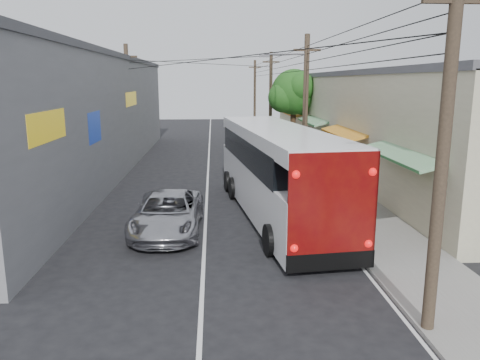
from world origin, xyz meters
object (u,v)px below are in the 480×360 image
(parked_suv, at_px, (274,165))
(pedestrian_far, at_px, (333,160))
(jeepney, at_px, (168,213))
(parked_car_far, at_px, (263,141))
(pedestrian_near, at_px, (318,173))
(parked_car_mid, at_px, (271,149))
(coach_bus, at_px, (276,171))

(parked_suv, xyz_separation_m, pedestrian_far, (3.73, 0.99, 0.09))
(jeepney, distance_m, parked_car_far, 22.86)
(parked_suv, bearing_deg, jeepney, -116.31)
(pedestrian_near, bearing_deg, parked_car_mid, -96.96)
(parked_suv, height_order, pedestrian_near, pedestrian_near)
(jeepney, xyz_separation_m, parked_car_far, (6.00, 22.06, -0.09))
(pedestrian_far, bearing_deg, parked_car_far, -84.97)
(coach_bus, xyz_separation_m, parked_suv, (0.88, 7.42, -1.11))
(coach_bus, bearing_deg, pedestrian_near, 49.89)
(parked_suv, bearing_deg, parked_car_far, 89.44)
(pedestrian_near, bearing_deg, parked_car_far, -98.79)
(pedestrian_near, height_order, pedestrian_far, pedestrian_near)
(coach_bus, bearing_deg, parked_car_far, 78.81)
(coach_bus, xyz_separation_m, pedestrian_far, (4.61, 8.41, -1.02))
(parked_car_mid, distance_m, parked_car_far, 5.06)
(parked_suv, relative_size, parked_car_mid, 1.34)
(parked_car_far, height_order, pedestrian_near, pedestrian_near)
(parked_suv, xyz_separation_m, parked_car_mid, (0.73, 7.51, -0.11))
(jeepney, xyz_separation_m, pedestrian_far, (9.00, 10.47, 0.18))
(parked_car_far, bearing_deg, parked_car_mid, -86.10)
(parked_suv, height_order, pedestrian_far, pedestrian_far)
(parked_car_far, bearing_deg, pedestrian_near, -82.16)
(coach_bus, height_order, pedestrian_near, coach_bus)
(jeepney, bearing_deg, pedestrian_far, 50.69)
(pedestrian_near, distance_m, pedestrian_far, 4.73)
(parked_car_mid, bearing_deg, parked_suv, -97.25)
(coach_bus, relative_size, parked_car_mid, 3.10)
(parked_car_far, distance_m, pedestrian_far, 11.97)
(parked_car_far, height_order, pedestrian_far, pedestrian_far)
(jeepney, distance_m, pedestrian_near, 9.39)
(pedestrian_far, bearing_deg, coach_bus, 51.76)
(jeepney, height_order, parked_suv, parked_suv)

